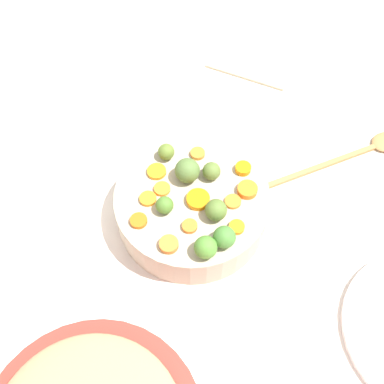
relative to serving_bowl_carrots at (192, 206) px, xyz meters
The scene contains 24 objects.
tabletop 0.05m from the serving_bowl_carrots, 113.20° to the left, with size 2.40×2.40×0.02m, color silver.
serving_bowl_carrots is the anchor object (origin of this frame).
carrot_slice_0 0.10m from the serving_bowl_carrots, 39.42° to the left, with size 0.03×0.03×0.01m, color orange.
carrot_slice_1 0.10m from the serving_bowl_carrots, 118.27° to the left, with size 0.03×0.03×0.01m, color orange.
carrot_slice_2 0.04m from the serving_bowl_carrots, 14.15° to the right, with size 0.04×0.04×0.01m, color orange.
carrot_slice_3 0.09m from the serving_bowl_carrots, behind, with size 0.03×0.03×0.01m, color orange.
carrot_slice_4 0.08m from the serving_bowl_carrots, 138.09° to the right, with size 0.03×0.03×0.01m, color orange.
carrot_slice_5 0.07m from the serving_bowl_carrots, 156.97° to the right, with size 0.03×0.03×0.01m, color orange.
carrot_slice_6 0.10m from the serving_bowl_carrots, ahead, with size 0.03×0.03×0.01m, color orange.
carrot_slice_7 0.11m from the serving_bowl_carrots, 64.95° to the left, with size 0.03×0.03×0.01m, color orange.
carrot_slice_8 0.08m from the serving_bowl_carrots, 23.00° to the left, with size 0.03×0.03×0.01m, color orange.
carrot_slice_9 0.11m from the serving_bowl_carrots, 76.09° to the right, with size 0.03×0.03×0.01m, color orange.
carrot_slice_10 0.11m from the serving_bowl_carrots, 114.29° to the right, with size 0.03×0.03×0.01m, color orange.
carrot_slice_11 0.07m from the serving_bowl_carrots, 58.58° to the right, with size 0.03×0.03×0.01m, color orange.
brussels_sprout_0 0.07m from the serving_bowl_carrots, 84.28° to the left, with size 0.03×0.03×0.03m, color #5B7533.
brussels_sprout_1 0.12m from the serving_bowl_carrots, 43.93° to the right, with size 0.04×0.04×0.04m, color #4D8831.
brussels_sprout_2 0.07m from the serving_bowl_carrots, 112.35° to the right, with size 0.03×0.03×0.03m, color #4D7C2D.
brussels_sprout_3 0.12m from the serving_bowl_carrots, 25.48° to the right, with size 0.04×0.04×0.04m, color #457F34.
brussels_sprout_4 0.07m from the serving_bowl_carrots, 137.39° to the left, with size 0.04×0.04×0.04m, color #557437.
brussels_sprout_5 0.08m from the serving_bowl_carrots, 10.88° to the right, with size 0.04×0.04×0.04m, color #587631.
brussels_sprout_6 0.11m from the serving_bowl_carrots, 154.25° to the left, with size 0.03×0.03×0.03m, color olive.
wooden_spoon 0.37m from the serving_bowl_carrots, 58.23° to the left, with size 0.20×0.29×0.01m.
casserole_dish 0.31m from the serving_bowl_carrots, 144.03° to the right, with size 0.21×0.21×0.09m, color white.
dish_towel 0.44m from the serving_bowl_carrots, 105.99° to the left, with size 0.19×0.13×0.01m, color beige.
Camera 1 is at (0.25, -0.36, 0.76)m, focal length 43.61 mm.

